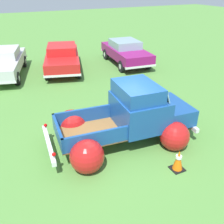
{
  "coord_description": "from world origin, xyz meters",
  "views": [
    {
      "loc": [
        -3.17,
        -5.95,
        4.66
      ],
      "look_at": [
        0.0,
        0.57,
        0.81
      ],
      "focal_mm": 39.89,
      "sensor_mm": 36.0,
      "label": 1
    }
  ],
  "objects_px": {
    "vintage_pickup_truck": "(131,119)",
    "show_car_0": "(3,62)",
    "show_car_1": "(62,57)",
    "lane_cone_0": "(189,119)",
    "lane_cone_1": "(178,160)",
    "show_car_2": "(126,51)"
  },
  "relations": [
    {
      "from": "show_car_2",
      "to": "lane_cone_0",
      "type": "distance_m",
      "value": 7.89
    },
    {
      "from": "show_car_2",
      "to": "lane_cone_1",
      "type": "xyz_separation_m",
      "value": [
        -3.48,
        -9.37,
        -0.47
      ]
    },
    {
      "from": "show_car_0",
      "to": "lane_cone_1",
      "type": "distance_m",
      "value": 10.88
    },
    {
      "from": "show_car_0",
      "to": "show_car_2",
      "type": "relative_size",
      "value": 1.1
    },
    {
      "from": "vintage_pickup_truck",
      "to": "show_car_0",
      "type": "height_order",
      "value": "vintage_pickup_truck"
    },
    {
      "from": "show_car_1",
      "to": "lane_cone_0",
      "type": "height_order",
      "value": "show_car_1"
    },
    {
      "from": "show_car_0",
      "to": "lane_cone_1",
      "type": "bearing_deg",
      "value": 33.96
    },
    {
      "from": "show_car_2",
      "to": "show_car_1",
      "type": "bearing_deg",
      "value": -91.04
    },
    {
      "from": "vintage_pickup_truck",
      "to": "show_car_1",
      "type": "xyz_separation_m",
      "value": [
        0.03,
        7.98,
        0.03
      ]
    },
    {
      "from": "show_car_2",
      "to": "lane_cone_0",
      "type": "bearing_deg",
      "value": -6.01
    },
    {
      "from": "show_car_0",
      "to": "lane_cone_0",
      "type": "distance_m",
      "value": 10.15
    },
    {
      "from": "lane_cone_0",
      "to": "lane_cone_1",
      "type": "xyz_separation_m",
      "value": [
        -1.84,
        -1.67,
        0.0
      ]
    },
    {
      "from": "show_car_0",
      "to": "lane_cone_0",
      "type": "xyz_separation_m",
      "value": [
        5.37,
        -8.6,
        -0.47
      ]
    },
    {
      "from": "show_car_1",
      "to": "lane_cone_1",
      "type": "xyz_separation_m",
      "value": [
        0.4,
        -9.85,
        -0.47
      ]
    },
    {
      "from": "vintage_pickup_truck",
      "to": "lane_cone_1",
      "type": "distance_m",
      "value": 1.97
    },
    {
      "from": "show_car_1",
      "to": "show_car_2",
      "type": "relative_size",
      "value": 1.08
    },
    {
      "from": "vintage_pickup_truck",
      "to": "show_car_0",
      "type": "bearing_deg",
      "value": 115.2
    },
    {
      "from": "show_car_2",
      "to": "lane_cone_0",
      "type": "xyz_separation_m",
      "value": [
        -1.64,
        -7.7,
        -0.47
      ]
    },
    {
      "from": "show_car_0",
      "to": "show_car_1",
      "type": "bearing_deg",
      "value": 97.26
    },
    {
      "from": "vintage_pickup_truck",
      "to": "lane_cone_0",
      "type": "height_order",
      "value": "vintage_pickup_truck"
    },
    {
      "from": "vintage_pickup_truck",
      "to": "show_car_0",
      "type": "relative_size",
      "value": 0.95
    },
    {
      "from": "vintage_pickup_truck",
      "to": "lane_cone_1",
      "type": "bearing_deg",
      "value": -72.28
    }
  ]
}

